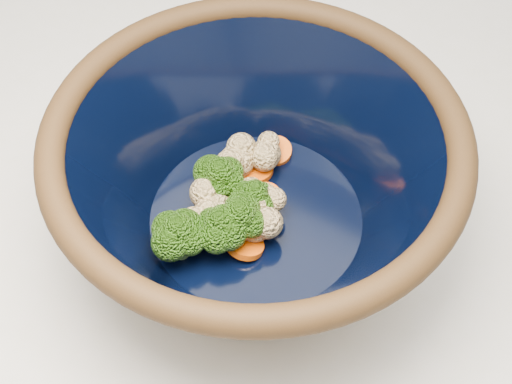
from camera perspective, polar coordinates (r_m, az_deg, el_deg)
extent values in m
cylinder|color=black|center=(0.64, 0.00, -3.32)|extent=(0.20, 0.20, 0.01)
torus|color=black|center=(0.54, 0.00, 4.37)|extent=(0.33, 0.33, 0.02)
cylinder|color=black|center=(0.62, 0.00, -2.04)|extent=(0.19, 0.19, 0.00)
cylinder|color=#608442|center=(0.59, -2.84, -3.85)|extent=(0.01, 0.01, 0.02)
ellipsoid|color=#3D7215|center=(0.57, -2.93, -2.57)|extent=(0.04, 0.04, 0.03)
cylinder|color=#608442|center=(0.62, -2.82, 0.11)|extent=(0.01, 0.01, 0.02)
ellipsoid|color=#3D7215|center=(0.60, -2.91, 1.49)|extent=(0.04, 0.04, 0.03)
cylinder|color=#608442|center=(0.61, -0.12, -1.41)|extent=(0.01, 0.01, 0.02)
ellipsoid|color=#3D7215|center=(0.59, -0.12, -0.21)|extent=(0.04, 0.04, 0.03)
cylinder|color=#608442|center=(0.59, -6.03, -4.45)|extent=(0.01, 0.01, 0.02)
ellipsoid|color=#3D7215|center=(0.57, -6.24, -3.13)|extent=(0.04, 0.04, 0.04)
cylinder|color=#608442|center=(0.59, -1.25, -3.22)|extent=(0.01, 0.01, 0.02)
ellipsoid|color=#3D7215|center=(0.57, -1.30, -1.84)|extent=(0.04, 0.04, 0.04)
sphere|color=beige|center=(0.60, 0.42, -0.69)|extent=(0.03, 0.03, 0.03)
sphere|color=beige|center=(0.60, -3.50, -1.17)|extent=(0.03, 0.03, 0.03)
sphere|color=beige|center=(0.59, -3.90, -2.83)|extent=(0.03, 0.03, 0.03)
sphere|color=beige|center=(0.63, -1.54, 2.48)|extent=(0.03, 0.03, 0.03)
sphere|color=beige|center=(0.64, 0.81, 3.05)|extent=(0.03, 0.03, 0.03)
sphere|color=beige|center=(0.59, -0.09, -2.60)|extent=(0.03, 0.03, 0.03)
sphere|color=beige|center=(0.59, -0.62, -2.50)|extent=(0.03, 0.03, 0.03)
sphere|color=beige|center=(0.62, -2.82, 1.10)|extent=(0.03, 0.03, 0.03)
cylinder|color=#FC620A|center=(0.62, -1.79, -0.03)|extent=(0.03, 0.03, 0.01)
cylinder|color=#FC620A|center=(0.65, 1.59, 3.30)|extent=(0.03, 0.03, 0.01)
cylinder|color=#FC620A|center=(0.62, 0.75, -0.37)|extent=(0.03, 0.03, 0.01)
cylinder|color=#FC620A|center=(0.59, -0.90, -4.26)|extent=(0.03, 0.03, 0.01)
cylinder|color=#FC620A|center=(0.62, -2.73, -1.13)|extent=(0.02, 0.02, 0.01)
cylinder|color=#FC620A|center=(0.64, -0.06, 1.91)|extent=(0.03, 0.03, 0.01)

